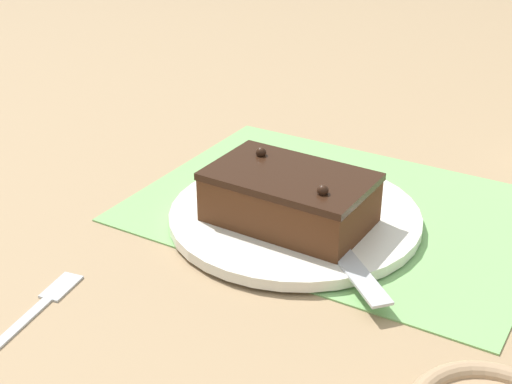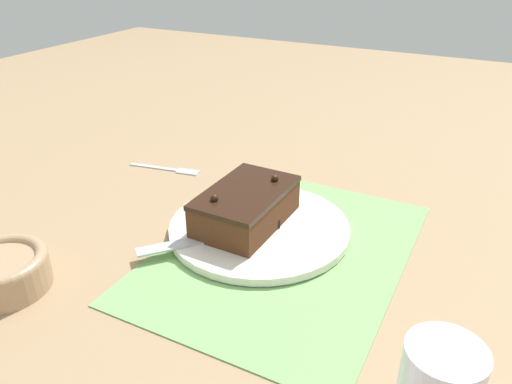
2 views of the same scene
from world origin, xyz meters
name	(u,v)px [view 2 (image 2 of 2)]	position (x,y,z in m)	size (l,w,h in m)	color
ground_plane	(284,251)	(0.00, 0.00, 0.00)	(3.00, 3.00, 0.00)	#9E7F5B
placemat_woven	(285,250)	(0.00, 0.00, 0.00)	(0.46, 0.34, 0.00)	#7AB266
cake_plate	(259,228)	(0.03, 0.06, 0.01)	(0.28, 0.28, 0.01)	white
chocolate_cake	(246,206)	(0.02, 0.08, 0.04)	(0.18, 0.11, 0.07)	#512D19
serving_knife	(234,231)	(-0.02, 0.08, 0.02)	(0.18, 0.16, 0.01)	black
small_bowl	(2,271)	(-0.25, 0.30, 0.03)	(0.12, 0.12, 0.05)	tan
dessert_fork	(170,169)	(0.16, 0.32, 0.00)	(0.04, 0.15, 0.01)	#B7BABF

